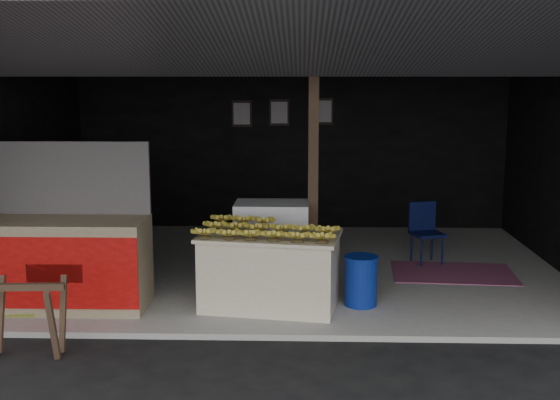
{
  "coord_description": "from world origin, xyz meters",
  "views": [
    {
      "loc": [
        0.17,
        -6.36,
        2.48
      ],
      "look_at": [
        -0.08,
        1.53,
        1.1
      ],
      "focal_mm": 45.0,
      "sensor_mm": 36.0,
      "label": 1
    }
  ],
  "objects_px": {
    "banana_table": "(270,270)",
    "neighbor_stall": "(67,259)",
    "plastic_chair": "(425,227)",
    "sawhorse": "(25,311)",
    "white_crate": "(272,242)",
    "water_barrel": "(361,282)"
  },
  "relations": [
    {
      "from": "banana_table",
      "to": "neighbor_stall",
      "type": "xyz_separation_m",
      "value": [
        -2.16,
        -0.07,
        0.12
      ]
    },
    {
      "from": "banana_table",
      "to": "plastic_chair",
      "type": "bearing_deg",
      "value": 53.21
    },
    {
      "from": "neighbor_stall",
      "to": "sawhorse",
      "type": "height_order",
      "value": "neighbor_stall"
    },
    {
      "from": "white_crate",
      "to": "water_barrel",
      "type": "height_order",
      "value": "white_crate"
    },
    {
      "from": "plastic_chair",
      "to": "sawhorse",
      "type": "bearing_deg",
      "value": -158.38
    },
    {
      "from": "neighbor_stall",
      "to": "plastic_chair",
      "type": "relative_size",
      "value": 2.18
    },
    {
      "from": "banana_table",
      "to": "water_barrel",
      "type": "distance_m",
      "value": 0.98
    },
    {
      "from": "sawhorse",
      "to": "banana_table",
      "type": "bearing_deg",
      "value": 28.23
    },
    {
      "from": "water_barrel",
      "to": "sawhorse",
      "type": "bearing_deg",
      "value": -155.79
    },
    {
      "from": "banana_table",
      "to": "white_crate",
      "type": "bearing_deg",
      "value": 100.53
    },
    {
      "from": "banana_table",
      "to": "white_crate",
      "type": "distance_m",
      "value": 0.94
    },
    {
      "from": "sawhorse",
      "to": "plastic_chair",
      "type": "height_order",
      "value": "plastic_chair"
    },
    {
      "from": "water_barrel",
      "to": "white_crate",
      "type": "bearing_deg",
      "value": 139.01
    },
    {
      "from": "neighbor_stall",
      "to": "water_barrel",
      "type": "height_order",
      "value": "neighbor_stall"
    },
    {
      "from": "white_crate",
      "to": "neighbor_stall",
      "type": "height_order",
      "value": "neighbor_stall"
    },
    {
      "from": "white_crate",
      "to": "neighbor_stall",
      "type": "bearing_deg",
      "value": -154.45
    },
    {
      "from": "white_crate",
      "to": "plastic_chair",
      "type": "height_order",
      "value": "white_crate"
    },
    {
      "from": "white_crate",
      "to": "neighbor_stall",
      "type": "distance_m",
      "value": 2.36
    },
    {
      "from": "plastic_chair",
      "to": "neighbor_stall",
      "type": "bearing_deg",
      "value": -171.07
    },
    {
      "from": "neighbor_stall",
      "to": "banana_table",
      "type": "bearing_deg",
      "value": 1.46
    },
    {
      "from": "white_crate",
      "to": "plastic_chair",
      "type": "bearing_deg",
      "value": 26.39
    },
    {
      "from": "banana_table",
      "to": "water_barrel",
      "type": "xyz_separation_m",
      "value": [
        0.97,
        0.07,
        -0.14
      ]
    }
  ]
}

